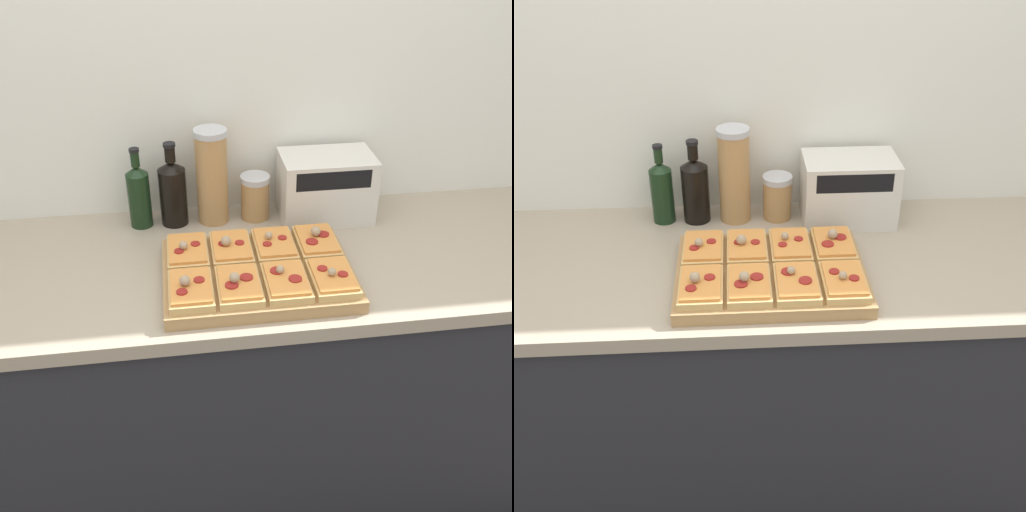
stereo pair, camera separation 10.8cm
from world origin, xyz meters
TOP-DOWN VIEW (x-y plane):
  - wall_back at (0.00, 0.67)m, footprint 6.00×0.06m
  - kitchen_counter at (0.00, 0.32)m, footprint 2.63×0.67m
  - cutting_board at (0.05, 0.21)m, footprint 0.50×0.37m
  - pizza_slice_back_left at (-0.13, 0.30)m, footprint 0.11×0.17m
  - pizza_slice_back_midleft at (-0.01, 0.30)m, footprint 0.11×0.17m
  - pizza_slice_back_midright at (0.11, 0.30)m, footprint 0.11×0.17m
  - pizza_slice_back_right at (0.23, 0.30)m, footprint 0.11×0.17m
  - pizza_slice_front_left at (-0.13, 0.12)m, footprint 0.11×0.17m
  - pizza_slice_front_midleft at (-0.01, 0.12)m, footprint 0.11×0.17m
  - pizza_slice_front_midright at (0.11, 0.12)m, footprint 0.11×0.17m
  - pizza_slice_front_right at (0.23, 0.12)m, footprint 0.11×0.17m
  - olive_oil_bottle at (-0.26, 0.55)m, footprint 0.07×0.07m
  - wine_bottle at (-0.16, 0.55)m, footprint 0.08×0.08m
  - grain_jar_tall at (-0.04, 0.55)m, footprint 0.10×0.10m
  - grain_jar_short at (0.09, 0.55)m, footprint 0.09×0.09m
  - toaster_oven at (0.31, 0.53)m, footprint 0.30×0.18m

SIDE VIEW (x-z plane):
  - kitchen_counter at x=0.00m, z-range 0.00..0.94m
  - cutting_board at x=0.05m, z-range 0.94..0.97m
  - pizza_slice_back_midright at x=0.11m, z-range 0.96..1.01m
  - pizza_slice_front_right at x=0.23m, z-range 0.96..1.01m
  - pizza_slice_front_midright at x=0.11m, z-range 0.96..1.01m
  - pizza_slice_back_left at x=-0.13m, z-range 0.96..1.01m
  - pizza_slice_front_left at x=-0.13m, z-range 0.96..1.01m
  - pizza_slice_front_midleft at x=-0.01m, z-range 0.96..1.01m
  - pizza_slice_back_midleft at x=-0.01m, z-range 0.96..1.01m
  - pizza_slice_back_right at x=0.23m, z-range 0.96..1.01m
  - grain_jar_short at x=0.09m, z-range 0.94..1.08m
  - toaster_oven at x=0.31m, z-range 0.94..1.14m
  - olive_oil_bottle at x=-0.26m, z-range 0.91..1.16m
  - wine_bottle at x=-0.16m, z-range 0.91..1.17m
  - grain_jar_tall at x=-0.04m, z-range 0.94..1.23m
  - wall_back at x=0.00m, z-range 0.00..2.50m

